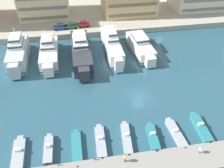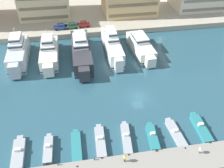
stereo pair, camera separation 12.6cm
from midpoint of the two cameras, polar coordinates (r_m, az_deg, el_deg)
name	(u,v)px [view 1 (the left image)]	position (r m, az deg, el deg)	size (l,w,h in m)	color
ground_plane	(138,97)	(57.35, 6.00, -2.97)	(400.00, 400.00, 0.00)	#285160
pier_dock	(164,163)	(45.97, 11.77, -17.31)	(120.00, 5.22, 0.81)	gray
yacht_silver_far_left	(18,53)	(71.95, -20.77, 6.69)	(4.65, 17.40, 8.86)	silver
yacht_ivory_left	(49,52)	(70.52, -14.25, 7.03)	(4.73, 17.19, 7.94)	silver
yacht_charcoal_mid_left	(81,51)	(69.20, -7.14, 7.52)	(5.00, 22.02, 8.21)	#333338
yacht_white_center_left	(112,45)	(70.87, -0.04, 8.80)	(4.15, 19.67, 8.60)	white
yacht_ivory_center	(141,46)	(72.32, 6.52, 8.58)	(5.70, 17.15, 6.49)	silver
motorboat_grey_far_left	(19,153)	(49.14, -20.64, -14.61)	(2.22, 7.62, 1.41)	#9EA3A8
motorboat_grey_left	(49,150)	(47.98, -14.38, -14.32)	(1.73, 6.84, 1.54)	#9EA3A8
motorboat_teal_mid_left	(77,148)	(47.37, -8.15, -14.34)	(1.83, 8.56, 0.83)	teal
motorboat_grey_center_left	(100,142)	(47.81, -2.74, -13.01)	(2.05, 8.10, 1.40)	#9EA3A8
motorboat_grey_center	(126,138)	(48.27, 3.24, -12.32)	(2.22, 8.11, 1.35)	#9EA3A8
motorboat_teal_center_right	(153,137)	(48.87, 9.22, -11.92)	(2.10, 6.92, 1.55)	teal
motorboat_grey_mid_right	(176,133)	(50.60, 14.37, -10.89)	(2.26, 8.00, 1.12)	#9EA3A8
motorboat_teal_right	(201,128)	(52.86, 19.58, -9.41)	(1.99, 8.12, 1.45)	teal
car_blue_far_left	(60,27)	(82.89, -11.81, 12.74)	(4.14, 2.01, 1.80)	#28428E
car_green_left	(71,25)	(82.93, -9.29, 13.07)	(4.13, 1.98, 1.80)	#2D6642
car_red_mid_left	(83,24)	(83.51, -6.65, 13.50)	(4.11, 1.93, 1.80)	red
pedestrian_near_edge	(200,149)	(47.62, 19.42, -13.93)	(0.21, 0.61, 1.56)	#7A6B56
pedestrian_mid_deck	(125,158)	(44.00, 2.89, -16.47)	(0.41, 0.64, 1.77)	#282D3D
bollard_west	(58,164)	(45.06, -12.32, -17.45)	(0.20, 0.20, 0.61)	#2D2D33
bollard_west_mid	(95,159)	(44.80, -4.08, -16.70)	(0.20, 0.20, 0.61)	#2D2D33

